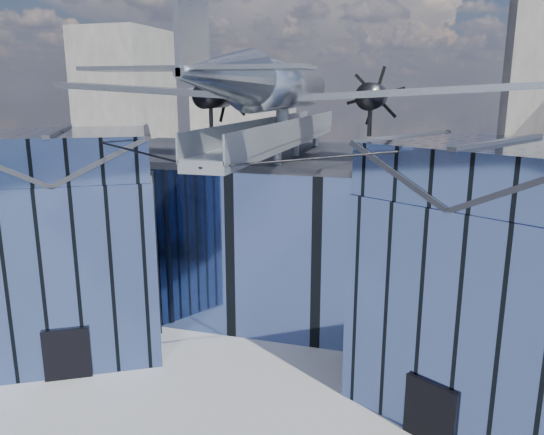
# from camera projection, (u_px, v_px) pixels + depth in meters

# --- Properties ---
(ground_plane) EXTENTS (120.00, 120.00, 0.00)m
(ground_plane) POSITION_uv_depth(u_px,v_px,m) (261.00, 359.00, 27.91)
(ground_plane) COLOR gray
(museum) EXTENTS (32.88, 24.50, 17.60)m
(museum) POSITION_uv_depth(u_px,v_px,m) (290.00, 230.00, 32.03)
(museum) COLOR #485C92
(museum) RESTS_ON ground
(bg_towers) EXTENTS (77.00, 24.50, 26.00)m
(bg_towers) POSITION_uv_depth(u_px,v_px,m) (382.00, 118.00, 72.24)
(bg_towers) COLOR slate
(bg_towers) RESTS_ON ground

